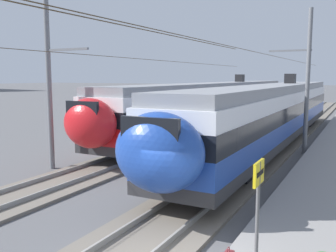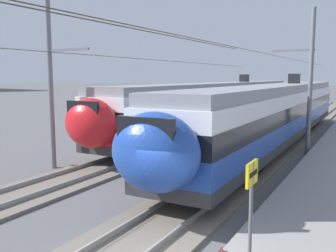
% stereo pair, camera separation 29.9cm
% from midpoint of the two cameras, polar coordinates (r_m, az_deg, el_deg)
% --- Properties ---
extents(train_near_platform, '(31.08, 2.91, 4.27)m').
position_cam_midpoint_polar(train_near_platform, '(24.12, 15.56, 2.24)').
color(train_near_platform, '#2D2D30').
rests_on(train_near_platform, track_near).
extents(train_far_track, '(35.05, 2.87, 4.27)m').
position_cam_midpoint_polar(train_far_track, '(31.71, 7.56, 3.66)').
color(train_far_track, '#2D2D30').
rests_on(train_far_track, track_far).
extents(catenary_mast_mid, '(43.06, 2.34, 8.07)m').
position_cam_midpoint_polar(catenary_mast_mid, '(22.37, 19.78, 6.70)').
color(catenary_mast_mid, slate).
rests_on(catenary_mast_mid, ground).
extents(catenary_mast_far_side, '(43.06, 2.50, 8.03)m').
position_cam_midpoint_polar(catenary_mast_far_side, '(18.17, -17.78, 6.59)').
color(catenary_mast_far_side, slate).
rests_on(catenary_mast_far_side, ground).
extents(platform_sign, '(0.70, 0.08, 2.20)m').
position_cam_midpoint_polar(platform_sign, '(8.19, 12.55, -9.28)').
color(platform_sign, '#59595B').
rests_on(platform_sign, platform_slab).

